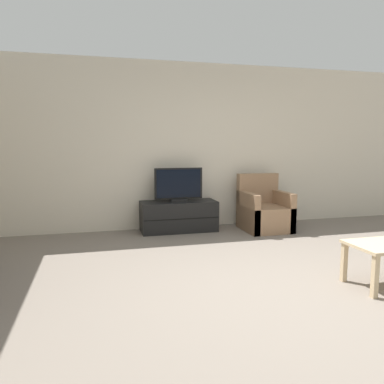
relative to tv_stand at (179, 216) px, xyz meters
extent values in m
plane|color=slate|center=(0.41, -2.70, -0.24)|extent=(24.00, 24.00, 0.00)
cube|color=beige|center=(0.41, 0.31, 1.11)|extent=(12.00, 0.06, 2.70)
cube|color=black|center=(0.00, 0.00, 0.00)|extent=(1.20, 0.48, 0.48)
cube|color=black|center=(0.00, -0.24, 0.00)|extent=(1.18, 0.01, 0.01)
cube|color=black|center=(0.00, 0.00, 0.26)|extent=(0.27, 0.18, 0.04)
cube|color=black|center=(0.00, 0.00, 0.53)|extent=(0.77, 0.03, 0.49)
cube|color=black|center=(0.00, -0.02, 0.53)|extent=(0.71, 0.01, 0.44)
cube|color=#937051|center=(1.37, -0.29, -0.04)|extent=(0.70, 0.76, 0.40)
cube|color=#937051|center=(1.37, 0.02, 0.41)|extent=(0.70, 0.14, 0.50)
cube|color=#937051|center=(1.07, -0.29, 0.07)|extent=(0.10, 0.76, 0.62)
cube|color=#937051|center=(1.67, -0.29, 0.07)|extent=(0.10, 0.76, 0.62)
cube|color=#CCB289|center=(1.14, -3.02, -0.04)|extent=(0.05, 0.05, 0.40)
cube|color=#CCB289|center=(1.14, -2.59, -0.04)|extent=(0.05, 0.05, 0.40)
camera|label=1|loc=(-1.29, -5.74, 1.15)|focal=35.00mm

